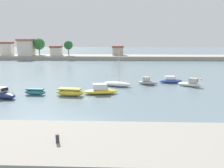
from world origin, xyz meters
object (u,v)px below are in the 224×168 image
object	(u,v)px
moored_boat_1	(35,92)
moored_boat_2	(70,92)
moored_boat_5	(148,82)
moored_boat_7	(191,83)
mooring_buoy_1	(201,79)
moored_boat_4	(117,84)
moored_boat_0	(3,94)
mooring_bollard	(57,138)
moored_boat_6	(170,80)
moored_boat_3	(100,90)

from	to	relation	value
moored_boat_1	moored_boat_2	bearing A→B (deg)	-0.17
moored_boat_5	moored_boat_7	bearing A→B (deg)	4.12
mooring_buoy_1	moored_boat_5	bearing A→B (deg)	-156.12
moored_boat_4	moored_boat_0	bearing A→B (deg)	-135.71
mooring_bollard	moored_boat_1	distance (m)	22.90
mooring_bollard	moored_boat_6	world-z (taller)	mooring_bollard
moored_boat_0	moored_boat_4	distance (m)	18.49
moored_boat_5	moored_boat_6	world-z (taller)	moored_boat_5
moored_boat_3	mooring_buoy_1	distance (m)	23.51
mooring_buoy_1	moored_boat_0	bearing A→B (deg)	-155.74
moored_boat_0	moored_boat_1	size ratio (longest dim) A/B	1.54
moored_boat_1	mooring_buoy_1	distance (m)	32.74
moored_boat_3	mooring_bollard	bearing A→B (deg)	-98.79
moored_boat_2	mooring_bollard	bearing A→B (deg)	-72.01
moored_boat_2	moored_boat_6	size ratio (longest dim) A/B	0.93
moored_boat_4	mooring_buoy_1	bearing A→B (deg)	39.19
moored_boat_4	moored_boat_7	size ratio (longest dim) A/B	1.55
moored_boat_5	mooring_buoy_1	size ratio (longest dim) A/B	10.86
moored_boat_2	moored_boat_5	bearing A→B (deg)	40.81
mooring_bollard	moored_boat_5	xyz separation A→B (m)	(8.68, 28.88, -2.41)
mooring_bollard	moored_boat_4	size ratio (longest dim) A/B	0.08
moored_boat_6	moored_boat_7	xyz separation A→B (m)	(2.82, -3.34, 0.07)
moored_boat_5	moored_boat_6	xyz separation A→B (m)	(4.70, 2.03, -0.03)
moored_boat_5	moored_boat_7	xyz separation A→B (m)	(7.52, -1.32, 0.03)
mooring_bollard	moored_boat_3	bearing A→B (deg)	88.65
moored_boat_1	moored_boat_3	size ratio (longest dim) A/B	0.62
moored_boat_0	moored_boat_6	size ratio (longest dim) A/B	1.09
moored_boat_4	moored_boat_6	xyz separation A→B (m)	(10.33, 3.75, 0.01)
moored_boat_6	moored_boat_7	bearing A→B (deg)	-54.86
moored_boat_6	mooring_buoy_1	bearing A→B (deg)	19.20
moored_boat_0	moored_boat_7	bearing A→B (deg)	43.85
moored_boat_6	moored_boat_5	bearing A→B (deg)	-161.69
moored_boat_2	moored_boat_3	world-z (taller)	moored_boat_3
moored_boat_0	mooring_buoy_1	bearing A→B (deg)	51.67
moored_boat_0	moored_boat_2	xyz separation A→B (m)	(9.46, 1.53, -0.02)
moored_boat_1	moored_boat_6	distance (m)	25.01
moored_boat_6	moored_boat_7	distance (m)	4.38
moored_boat_1	moored_boat_6	world-z (taller)	moored_boat_6
moored_boat_7	mooring_buoy_1	distance (m)	7.77
mooring_buoy_1	moored_boat_7	bearing A→B (deg)	-122.97
moored_boat_6	mooring_buoy_1	xyz separation A→B (m)	(7.05, 3.17, -0.31)
moored_boat_1	moored_boat_3	bearing A→B (deg)	8.70
moored_boat_0	moored_boat_3	bearing A→B (deg)	38.68
moored_boat_4	mooring_buoy_1	size ratio (longest dim) A/B	18.42
mooring_bollard	moored_boat_0	world-z (taller)	mooring_bollard
moored_boat_1	moored_boat_2	size ratio (longest dim) A/B	0.76
moored_boat_2	moored_boat_3	distance (m)	4.68
moored_boat_0	mooring_buoy_1	distance (m)	37.17
moored_boat_1	mooring_buoy_1	size ratio (longest dim) A/B	9.48
moored_boat_0	moored_boat_5	world-z (taller)	moored_boat_0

